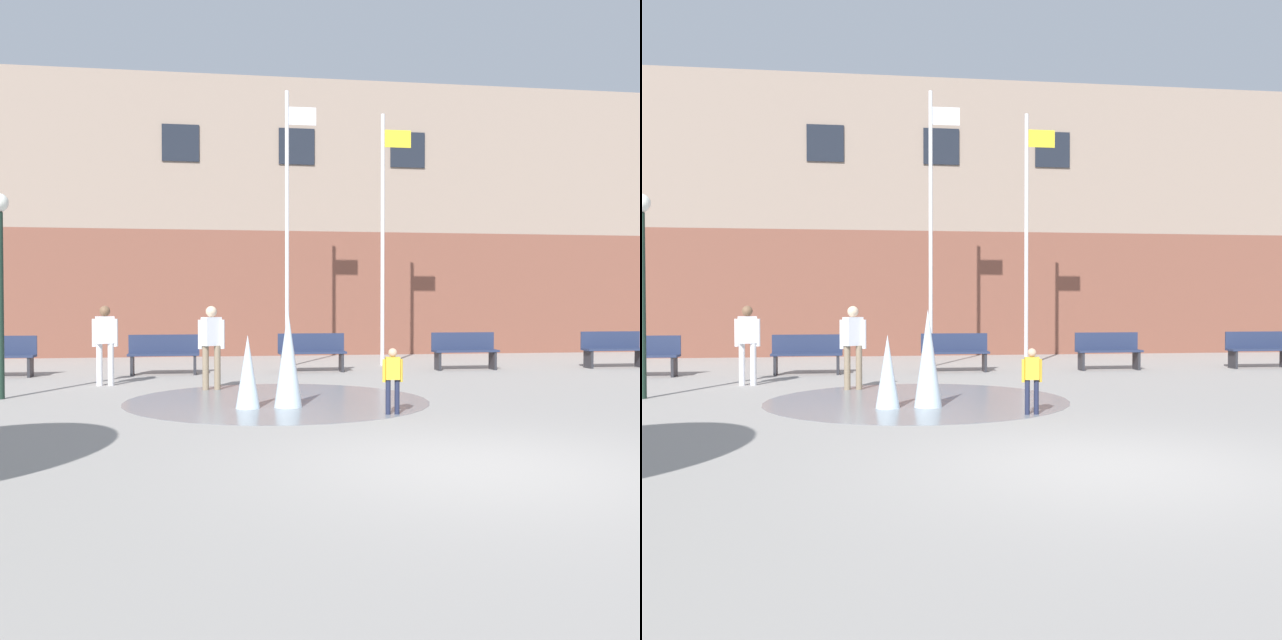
{
  "view_description": "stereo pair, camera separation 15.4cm",
  "coord_description": "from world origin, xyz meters",
  "views": [
    {
      "loc": [
        -2.73,
        -7.23,
        1.69
      ],
      "look_at": [
        -0.47,
        7.72,
        1.3
      ],
      "focal_mm": 42.0,
      "sensor_mm": 36.0,
      "label": 1
    },
    {
      "loc": [
        -2.58,
        -7.25,
        1.69
      ],
      "look_at": [
        -0.47,
        7.72,
        1.3
      ],
      "focal_mm": 42.0,
      "sensor_mm": 36.0,
      "label": 2
    }
  ],
  "objects": [
    {
      "name": "flagpole_left",
      "position": [
        -0.67,
        11.8,
        3.75
      ],
      "size": [
        0.8,
        0.1,
        7.03
      ],
      "color": "silver",
      "rests_on": "ground"
    },
    {
      "name": "child_with_pink_shirt",
      "position": [
        -0.01,
        3.54,
        0.58
      ],
      "size": [
        0.31,
        0.14,
        0.99
      ],
      "rotation": [
        0.0,
        0.0,
        3.05
      ],
      "color": "#1E233D",
      "rests_on": "ground"
    },
    {
      "name": "park_bench_center",
      "position": [
        -3.71,
        10.18,
        0.48
      ],
      "size": [
        1.6,
        0.44,
        0.91
      ],
      "color": "#28282D",
      "rests_on": "ground"
    },
    {
      "name": "adult_watching",
      "position": [
        -2.65,
        7.03,
        0.93
      ],
      "size": [
        0.5,
        0.36,
        1.59
      ],
      "rotation": [
        0.0,
        0.0,
        0.6
      ],
      "color": "#89755B",
      "rests_on": "ground"
    },
    {
      "name": "park_bench_far_right",
      "position": [
        7.43,
        10.32,
        0.48
      ],
      "size": [
        1.6,
        0.44,
        0.91
      ],
      "color": "#28282D",
      "rests_on": "ground"
    },
    {
      "name": "park_bench_under_left_flagpole",
      "position": [
        -7.31,
        10.14,
        0.48
      ],
      "size": [
        1.6,
        0.44,
        0.91
      ],
      "color": "#28282D",
      "rests_on": "ground"
    },
    {
      "name": "park_bench_under_right_flagpole",
      "position": [
        -0.27,
        10.33,
        0.48
      ],
      "size": [
        1.6,
        0.44,
        0.91
      ],
      "color": "#28282D",
      "rests_on": "ground"
    },
    {
      "name": "teen_by_trashcan",
      "position": [
        -4.74,
        8.07,
        0.93
      ],
      "size": [
        0.5,
        0.3,
        1.59
      ],
      "rotation": [
        0.0,
        0.0,
        0.32
      ],
      "color": "silver",
      "rests_on": "ground"
    },
    {
      "name": "flagpole_right",
      "position": [
        1.83,
        11.8,
        3.5
      ],
      "size": [
        0.8,
        0.1,
        6.53
      ],
      "color": "silver",
      "rests_on": "ground"
    },
    {
      "name": "ground_plane",
      "position": [
        0.0,
        0.0,
        0.0
      ],
      "size": [
        100.0,
        100.0,
        0.0
      ],
      "primitive_type": "plane",
      "color": "gray"
    },
    {
      "name": "library_building",
      "position": [
        0.0,
        18.65,
        4.26
      ],
      "size": [
        36.0,
        6.05,
        8.53
      ],
      "color": "brown",
      "rests_on": "ground"
    },
    {
      "name": "lamp_post_left_lane",
      "position": [
        -6.24,
        6.24,
        2.33
      ],
      "size": [
        0.32,
        0.32,
        3.53
      ],
      "color": "#192D23",
      "rests_on": "ground"
    },
    {
      "name": "park_bench_near_trashcan",
      "position": [
        3.51,
        10.33,
        0.48
      ],
      "size": [
        1.6,
        0.44,
        0.91
      ],
      "color": "#28282D",
      "rests_on": "ground"
    },
    {
      "name": "splash_fountain",
      "position": [
        -1.65,
        4.75,
        0.49
      ],
      "size": [
        5.11,
        5.11,
        1.55
      ],
      "color": "gray",
      "rests_on": "ground"
    }
  ]
}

